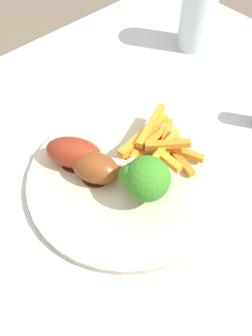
{
  "coord_description": "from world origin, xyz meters",
  "views": [
    {
      "loc": [
        0.25,
        0.24,
        1.17
      ],
      "look_at": [
        0.04,
        0.01,
        0.77
      ],
      "focal_mm": 39.21,
      "sensor_mm": 36.0,
      "label": 1
    }
  ],
  "objects_px": {
    "chicken_drumstick_far": "(99,169)",
    "dining_table": "(136,206)",
    "carrot_fries_pile": "(157,146)",
    "water_glass": "(198,13)",
    "broccoli_floret_front": "(144,178)",
    "chicken_drumstick_near": "(77,153)",
    "dinner_plate": "(126,179)"
  },
  "relations": [
    {
      "from": "broccoli_floret_front",
      "to": "carrot_fries_pile",
      "type": "bearing_deg",
      "value": -148.99
    },
    {
      "from": "carrot_fries_pile",
      "to": "chicken_drumstick_near",
      "type": "height_order",
      "value": "chicken_drumstick_near"
    },
    {
      "from": "carrot_fries_pile",
      "to": "dining_table",
      "type": "bearing_deg",
      "value": -27.48
    },
    {
      "from": "dining_table",
      "to": "dinner_plate",
      "type": "bearing_deg",
      "value": 19.35
    },
    {
      "from": "dinner_plate",
      "to": "water_glass",
      "type": "height_order",
      "value": "water_glass"
    },
    {
      "from": "carrot_fries_pile",
      "to": "chicken_drumstick_far",
      "type": "xyz_separation_m",
      "value": [
        0.09,
        -0.02,
        0.0
      ]
    },
    {
      "from": "carrot_fries_pile",
      "to": "chicken_drumstick_far",
      "type": "distance_m",
      "value": 0.09
    },
    {
      "from": "chicken_drumstick_near",
      "to": "chicken_drumstick_far",
      "type": "height_order",
      "value": "chicken_drumstick_near"
    },
    {
      "from": "chicken_drumstick_far",
      "to": "water_glass",
      "type": "bearing_deg",
      "value": -159.48
    },
    {
      "from": "dinner_plate",
      "to": "carrot_fries_pile",
      "type": "bearing_deg",
      "value": 179.57
    },
    {
      "from": "carrot_fries_pile",
      "to": "water_glass",
      "type": "relative_size",
      "value": 0.87
    },
    {
      "from": "chicken_drumstick_near",
      "to": "water_glass",
      "type": "distance_m",
      "value": 0.38
    },
    {
      "from": "broccoli_floret_front",
      "to": "chicken_drumstick_near",
      "type": "xyz_separation_m",
      "value": [
        0.03,
        -0.11,
        -0.02
      ]
    },
    {
      "from": "dinner_plate",
      "to": "carrot_fries_pile",
      "type": "height_order",
      "value": "carrot_fries_pile"
    },
    {
      "from": "dining_table",
      "to": "broccoli_floret_front",
      "type": "bearing_deg",
      "value": 51.98
    },
    {
      "from": "chicken_drumstick_far",
      "to": "dining_table",
      "type": "bearing_deg",
      "value": 170.27
    },
    {
      "from": "broccoli_floret_front",
      "to": "chicken_drumstick_far",
      "type": "relative_size",
      "value": 0.58
    },
    {
      "from": "dining_table",
      "to": "water_glass",
      "type": "relative_size",
      "value": 6.78
    },
    {
      "from": "dinner_plate",
      "to": "water_glass",
      "type": "bearing_deg",
      "value": -154.44
    },
    {
      "from": "broccoli_floret_front",
      "to": "water_glass",
      "type": "relative_size",
      "value": 0.54
    },
    {
      "from": "dinner_plate",
      "to": "broccoli_floret_front",
      "type": "xyz_separation_m",
      "value": [
        0.01,
        0.04,
        0.05
      ]
    },
    {
      "from": "dining_table",
      "to": "dinner_plate",
      "type": "height_order",
      "value": "dinner_plate"
    },
    {
      "from": "dinner_plate",
      "to": "broccoli_floret_front",
      "type": "relative_size",
      "value": 3.87
    },
    {
      "from": "dinner_plate",
      "to": "broccoli_floret_front",
      "type": "distance_m",
      "value": 0.06
    },
    {
      "from": "dinner_plate",
      "to": "chicken_drumstick_near",
      "type": "bearing_deg",
      "value": -62.91
    },
    {
      "from": "dining_table",
      "to": "chicken_drumstick_near",
      "type": "distance_m",
      "value": 0.18
    },
    {
      "from": "chicken_drumstick_near",
      "to": "dinner_plate",
      "type": "bearing_deg",
      "value": 117.09
    },
    {
      "from": "broccoli_floret_front",
      "to": "dinner_plate",
      "type": "bearing_deg",
      "value": -97.94
    },
    {
      "from": "dining_table",
      "to": "chicken_drumstick_near",
      "type": "relative_size",
      "value": 7.24
    },
    {
      "from": "chicken_drumstick_near",
      "to": "chicken_drumstick_far",
      "type": "distance_m",
      "value": 0.04
    },
    {
      "from": "broccoli_floret_front",
      "to": "chicken_drumstick_near",
      "type": "height_order",
      "value": "broccoli_floret_front"
    },
    {
      "from": "dinner_plate",
      "to": "chicken_drumstick_far",
      "type": "bearing_deg",
      "value": -40.16
    }
  ]
}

